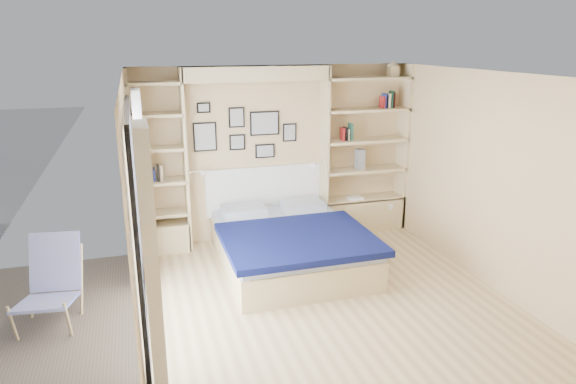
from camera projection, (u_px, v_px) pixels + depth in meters
name	position (u px, v px, depth m)	size (l,w,h in m)	color
ground	(328.00, 303.00, 5.74)	(4.50, 4.50, 0.00)	tan
room_shell	(261.00, 179.00, 6.72)	(4.50, 4.50, 4.50)	tan
bed	(289.00, 244.00, 6.66)	(1.83, 2.25, 1.07)	beige
photo_gallery	(244.00, 131.00, 7.20)	(1.48, 0.02, 0.82)	black
reading_lamps	(259.00, 169.00, 7.18)	(1.92, 0.12, 0.15)	silver
shelf_decor	(352.00, 121.00, 7.46)	(3.57, 0.23, 2.03)	#A51E1E
deck_chair	(51.00, 283.00, 5.28)	(0.65, 0.95, 0.90)	tan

